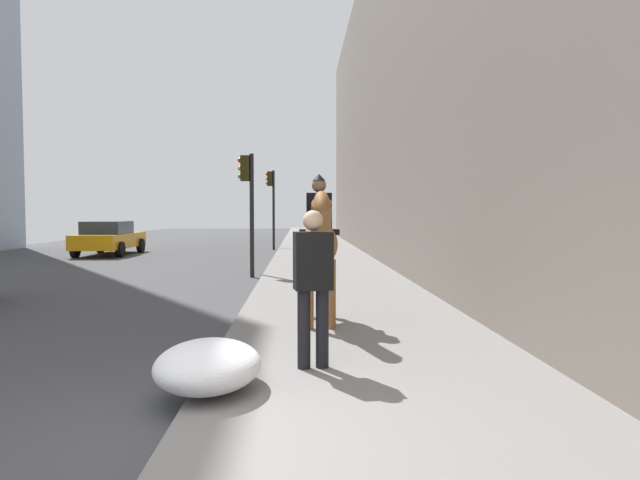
% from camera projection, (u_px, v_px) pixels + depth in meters
% --- Properties ---
extents(sidewalk_slab, '(120.00, 3.75, 0.12)m').
position_uv_depth(sidewalk_slab, '(415.00, 446.00, 4.14)').
color(sidewalk_slab, slate).
rests_on(sidewalk_slab, ground).
extents(mounted_horse_near, '(2.15, 0.60, 2.26)m').
position_uv_depth(mounted_horse_near, '(319.00, 241.00, 8.35)').
color(mounted_horse_near, brown).
rests_on(mounted_horse_near, sidewalk_slab).
extents(pedestrian_greeting, '(0.32, 0.44, 1.70)m').
position_uv_depth(pedestrian_greeting, '(313.00, 278.00, 5.96)').
color(pedestrian_greeting, black).
rests_on(pedestrian_greeting, sidewalk_slab).
extents(car_mid_lane, '(4.53, 2.04, 1.44)m').
position_uv_depth(car_mid_lane, '(109.00, 238.00, 23.62)').
color(car_mid_lane, orange).
rests_on(car_mid_lane, ground).
extents(traffic_light_near_curb, '(0.20, 0.44, 3.42)m').
position_uv_depth(traffic_light_near_curb, '(248.00, 194.00, 15.33)').
color(traffic_light_near_curb, black).
rests_on(traffic_light_near_curb, ground).
extents(traffic_light_far_curb, '(0.20, 0.44, 3.84)m').
position_uv_depth(traffic_light_far_curb, '(272.00, 197.00, 26.81)').
color(traffic_light_far_curb, black).
rests_on(traffic_light_far_curb, ground).
extents(snow_pile_near, '(1.31, 1.01, 0.45)m').
position_uv_depth(snow_pile_near, '(208.00, 365.00, 5.28)').
color(snow_pile_near, white).
rests_on(snow_pile_near, sidewalk_slab).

